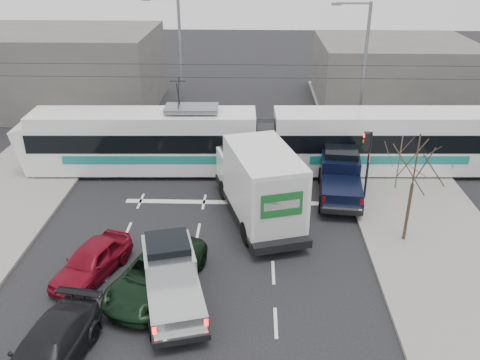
{
  "coord_description": "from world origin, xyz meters",
  "views": [
    {
      "loc": [
        0.86,
        -17.06,
        12.36
      ],
      "look_at": [
        0.19,
        4.93,
        1.8
      ],
      "focal_mm": 38.0,
      "sensor_mm": 36.0,
      "label": 1
    }
  ],
  "objects_px": {
    "box_truck": "(259,184)",
    "green_car": "(156,274)",
    "silver_pickup": "(171,274)",
    "tram": "(264,141)",
    "red_car": "(92,261)",
    "dark_car": "(47,352)",
    "street_lamp_near": "(361,68)",
    "traffic_signal": "(367,151)",
    "navy_pickup": "(340,175)",
    "street_lamp_far": "(178,60)",
    "bare_tree": "(416,164)"
  },
  "relations": [
    {
      "from": "box_truck",
      "to": "street_lamp_far",
      "type": "bearing_deg",
      "value": 98.1
    },
    {
      "from": "traffic_signal",
      "to": "street_lamp_near",
      "type": "bearing_deg",
      "value": 83.59
    },
    {
      "from": "bare_tree",
      "to": "silver_pickup",
      "type": "bearing_deg",
      "value": -157.39
    },
    {
      "from": "box_truck",
      "to": "red_car",
      "type": "relative_size",
      "value": 1.96
    },
    {
      "from": "red_car",
      "to": "silver_pickup",
      "type": "bearing_deg",
      "value": -0.04
    },
    {
      "from": "silver_pickup",
      "to": "dark_car",
      "type": "xyz_separation_m",
      "value": [
        -3.3,
        -3.75,
        -0.31
      ]
    },
    {
      "from": "silver_pickup",
      "to": "traffic_signal",
      "type": "bearing_deg",
      "value": 28.08
    },
    {
      "from": "green_car",
      "to": "bare_tree",
      "type": "bearing_deg",
      "value": 37.09
    },
    {
      "from": "tram",
      "to": "navy_pickup",
      "type": "height_order",
      "value": "tram"
    },
    {
      "from": "traffic_signal",
      "to": "dark_car",
      "type": "distance_m",
      "value": 16.95
    },
    {
      "from": "red_car",
      "to": "bare_tree",
      "type": "bearing_deg",
      "value": 31.64
    },
    {
      "from": "tram",
      "to": "red_car",
      "type": "relative_size",
      "value": 6.48
    },
    {
      "from": "green_car",
      "to": "red_car",
      "type": "distance_m",
      "value": 2.86
    },
    {
      "from": "traffic_signal",
      "to": "red_car",
      "type": "distance_m",
      "value": 14.03
    },
    {
      "from": "tram",
      "to": "red_car",
      "type": "height_order",
      "value": "tram"
    },
    {
      "from": "tram",
      "to": "box_truck",
      "type": "relative_size",
      "value": 3.31
    },
    {
      "from": "traffic_signal",
      "to": "dark_car",
      "type": "relative_size",
      "value": 0.75
    },
    {
      "from": "traffic_signal",
      "to": "navy_pickup",
      "type": "relative_size",
      "value": 0.64
    },
    {
      "from": "traffic_signal",
      "to": "street_lamp_far",
      "type": "relative_size",
      "value": 0.4
    },
    {
      "from": "bare_tree",
      "to": "box_truck",
      "type": "relative_size",
      "value": 0.63
    },
    {
      "from": "green_car",
      "to": "dark_car",
      "type": "bearing_deg",
      "value": -105.57
    },
    {
      "from": "silver_pickup",
      "to": "green_car",
      "type": "distance_m",
      "value": 0.78
    },
    {
      "from": "street_lamp_near",
      "to": "dark_car",
      "type": "xyz_separation_m",
      "value": [
        -12.82,
        -19.33,
        -4.42
      ]
    },
    {
      "from": "navy_pickup",
      "to": "red_car",
      "type": "relative_size",
      "value": 1.39
    },
    {
      "from": "tram",
      "to": "silver_pickup",
      "type": "distance_m",
      "value": 12.06
    },
    {
      "from": "red_car",
      "to": "green_car",
      "type": "bearing_deg",
      "value": 2.44
    },
    {
      "from": "traffic_signal",
      "to": "tram",
      "type": "distance_m",
      "value": 6.17
    },
    {
      "from": "street_lamp_far",
      "to": "green_car",
      "type": "bearing_deg",
      "value": -85.52
    },
    {
      "from": "street_lamp_near",
      "to": "silver_pickup",
      "type": "bearing_deg",
      "value": -121.41
    },
    {
      "from": "street_lamp_near",
      "to": "box_truck",
      "type": "bearing_deg",
      "value": -122.82
    },
    {
      "from": "silver_pickup",
      "to": "red_car",
      "type": "distance_m",
      "value": 3.59
    },
    {
      "from": "green_car",
      "to": "silver_pickup",
      "type": "bearing_deg",
      "value": -11.55
    },
    {
      "from": "bare_tree",
      "to": "dark_car",
      "type": "bearing_deg",
      "value": -149.13
    },
    {
      "from": "tram",
      "to": "dark_car",
      "type": "height_order",
      "value": "tram"
    },
    {
      "from": "box_truck",
      "to": "green_car",
      "type": "relative_size",
      "value": 1.53
    },
    {
      "from": "street_lamp_near",
      "to": "street_lamp_far",
      "type": "bearing_deg",
      "value": 170.13
    },
    {
      "from": "box_truck",
      "to": "red_car",
      "type": "bearing_deg",
      "value": -160.8
    },
    {
      "from": "navy_pickup",
      "to": "dark_car",
      "type": "height_order",
      "value": "navy_pickup"
    },
    {
      "from": "box_truck",
      "to": "silver_pickup",
      "type": "bearing_deg",
      "value": -135.45
    },
    {
      "from": "silver_pickup",
      "to": "street_lamp_near",
      "type": "bearing_deg",
      "value": 43.7
    },
    {
      "from": "silver_pickup",
      "to": "box_truck",
      "type": "relative_size",
      "value": 0.74
    },
    {
      "from": "bare_tree",
      "to": "navy_pickup",
      "type": "relative_size",
      "value": 0.89
    },
    {
      "from": "green_car",
      "to": "red_car",
      "type": "relative_size",
      "value": 1.28
    },
    {
      "from": "street_lamp_far",
      "to": "green_car",
      "type": "relative_size",
      "value": 1.73
    },
    {
      "from": "box_truck",
      "to": "red_car",
      "type": "xyz_separation_m",
      "value": [
        -6.68,
        -4.79,
        -1.17
      ]
    },
    {
      "from": "navy_pickup",
      "to": "green_car",
      "type": "height_order",
      "value": "navy_pickup"
    },
    {
      "from": "bare_tree",
      "to": "red_car",
      "type": "xyz_separation_m",
      "value": [
        -13.17,
        -2.9,
        -3.1
      ]
    },
    {
      "from": "street_lamp_far",
      "to": "silver_pickup",
      "type": "bearing_deg",
      "value": -83.56
    },
    {
      "from": "street_lamp_far",
      "to": "dark_car",
      "type": "relative_size",
      "value": 1.88
    },
    {
      "from": "bare_tree",
      "to": "dark_car",
      "type": "height_order",
      "value": "bare_tree"
    }
  ]
}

